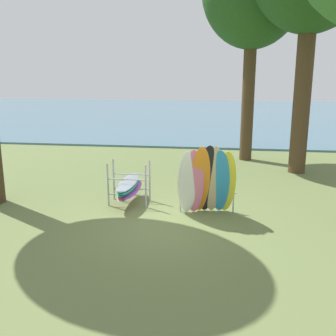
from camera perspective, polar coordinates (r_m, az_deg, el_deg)
ground_plane at (r=10.06m, az=0.50°, el=-8.02°), size 80.00×80.00×0.00m
lake_water at (r=37.66m, az=6.19°, el=7.92°), size 80.00×36.00×0.10m
leaning_board_pile at (r=10.32m, az=5.71°, el=-1.97°), size 1.62×1.00×2.00m
board_storage_rack at (r=11.44m, az=-5.71°, el=-2.63°), size 1.15×2.13×1.25m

